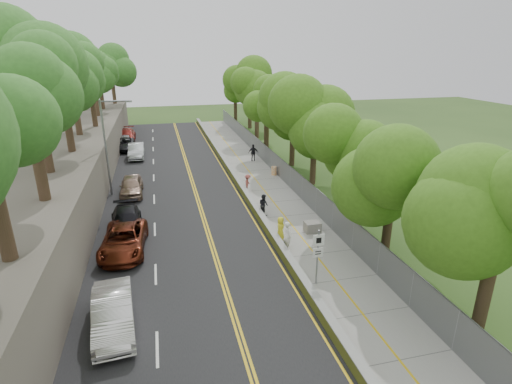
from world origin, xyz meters
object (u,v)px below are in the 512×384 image
at_px(streetlight, 108,141).
at_px(car_2, 124,240).
at_px(concrete_block, 312,227).
at_px(construction_barrel, 274,171).
at_px(signpost, 318,251).
at_px(car_1, 113,313).
at_px(person_far, 253,153).
at_px(painter_0, 280,228).

distance_m(streetlight, car_2, 11.57).
xyz_separation_m(concrete_block, car_2, (-12.20, 0.18, 0.40)).
height_order(construction_barrel, concrete_block, construction_barrel).
xyz_separation_m(signpost, car_1, (-10.05, -1.18, -1.13)).
xyz_separation_m(streetlight, person_far, (14.03, 7.60, -3.66)).
xyz_separation_m(car_1, person_far, (12.57, 25.79, 0.14)).
bearing_deg(streetlight, car_2, -82.30).
relative_size(streetlight, car_2, 1.46).
height_order(streetlight, signpost, streetlight).
distance_m(streetlight, construction_barrel, 15.47).
bearing_deg(car_1, streetlight, 89.48).
bearing_deg(construction_barrel, car_2, -136.05).
distance_m(car_1, painter_0, 11.78).
relative_size(signpost, painter_0, 1.98).
bearing_deg(painter_0, concrete_block, -58.35).
relative_size(car_2, person_far, 2.95).
bearing_deg(construction_barrel, concrete_block, -94.84).
height_order(car_1, painter_0, car_1).
height_order(concrete_block, car_2, car_2).
height_order(concrete_block, person_far, person_far).
height_order(construction_barrel, car_2, car_2).
height_order(signpost, concrete_block, signpost).
xyz_separation_m(streetlight, car_2, (1.46, -10.82, -3.84)).
distance_m(streetlight, car_1, 18.64).
bearing_deg(construction_barrel, painter_0, -104.65).
relative_size(streetlight, construction_barrel, 9.35).
bearing_deg(construction_barrel, streetlight, -172.28).
distance_m(car_2, painter_0, 9.78).
xyz_separation_m(construction_barrel, person_far, (-0.73, 5.60, 0.50)).
height_order(signpost, construction_barrel, signpost).
bearing_deg(streetlight, person_far, 28.43).
bearing_deg(car_1, construction_barrel, 51.52).
distance_m(car_1, person_far, 28.69).
bearing_deg(person_far, concrete_block, 100.66).
relative_size(streetlight, signpost, 2.58).
xyz_separation_m(car_2, person_far, (12.57, 18.42, 0.18)).
distance_m(construction_barrel, car_1, 24.18).
bearing_deg(streetlight, signpost, -55.92).
bearing_deg(car_2, streetlight, 101.58).
relative_size(construction_barrel, car_1, 0.18).
distance_m(concrete_block, car_1, 14.17).
relative_size(signpost, car_1, 0.64).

